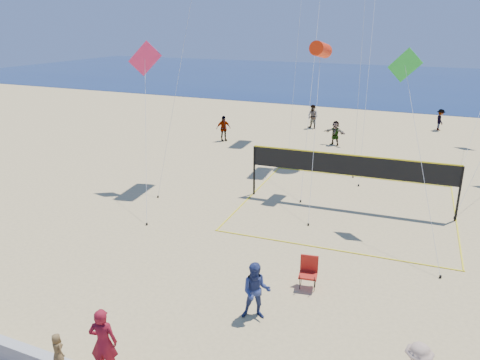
% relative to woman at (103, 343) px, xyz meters
% --- Properties ---
extents(ground, '(120.00, 120.00, 0.00)m').
position_rel_woman_xyz_m(ground, '(1.53, 2.37, -0.94)').
color(ground, '#DABA7B').
rests_on(ground, ground).
extents(ocean, '(140.00, 50.00, 0.03)m').
position_rel_woman_xyz_m(ocean, '(1.53, 64.37, -0.92)').
color(ocean, navy).
rests_on(ocean, ground).
extents(woman, '(0.80, 0.66, 1.87)m').
position_rel_woman_xyz_m(woman, '(0.00, 0.00, 0.00)').
color(woman, maroon).
rests_on(woman, ground).
extents(toddler, '(0.45, 0.37, 0.80)m').
position_rel_woman_xyz_m(toddler, '(-0.78, -0.69, 0.07)').
color(toddler, brown).
rests_on(toddler, seawall).
extents(bystander_a, '(1.04, 0.93, 1.77)m').
position_rel_woman_xyz_m(bystander_a, '(2.53, 3.68, -0.05)').
color(bystander_a, navy).
rests_on(bystander_a, ground).
extents(far_person_0, '(1.08, 1.08, 1.84)m').
position_rel_woman_xyz_m(far_person_0, '(-7.57, 22.62, -0.01)').
color(far_person_0, gray).
rests_on(far_person_0, ground).
extents(far_person_1, '(1.66, 0.84, 1.71)m').
position_rel_woman_xyz_m(far_person_1, '(0.12, 24.70, -0.08)').
color(far_person_1, gray).
rests_on(far_person_1, ground).
extents(far_person_3, '(1.14, 1.04, 1.92)m').
position_rel_woman_xyz_m(far_person_3, '(-2.73, 29.23, 0.02)').
color(far_person_3, gray).
rests_on(far_person_3, ground).
extents(far_person_4, '(0.89, 1.22, 1.70)m').
position_rel_woman_xyz_m(far_person_4, '(6.73, 32.62, -0.09)').
color(far_person_4, gray).
rests_on(far_person_4, ground).
extents(camp_chair, '(0.66, 0.79, 1.20)m').
position_rel_woman_xyz_m(camp_chair, '(3.48, 5.93, -0.32)').
color(camp_chair, '#B01D14').
rests_on(camp_chair, ground).
extents(volleyball_net, '(10.02, 9.87, 2.56)m').
position_rel_woman_xyz_m(volleyball_net, '(3.27, 13.50, 0.83)').
color(volleyball_net, black).
rests_on(volleyball_net, ground).
extents(kite_2, '(1.40, 5.33, 7.48)m').
position_rel_woman_xyz_m(kite_2, '(1.18, 15.10, 6.08)').
color(kite_2, red).
rests_on(kite_2, ground).
extents(kite_3, '(3.52, 4.70, 7.43)m').
position_rel_woman_xyz_m(kite_3, '(-6.71, 12.13, 5.34)').
color(kite_3, '#F3285F').
rests_on(kite_3, ground).
extents(kite_4, '(2.96, 4.35, 7.37)m').
position_rel_woman_xyz_m(kite_4, '(5.40, 12.09, 5.29)').
color(kite_4, green).
rests_on(kite_4, ground).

